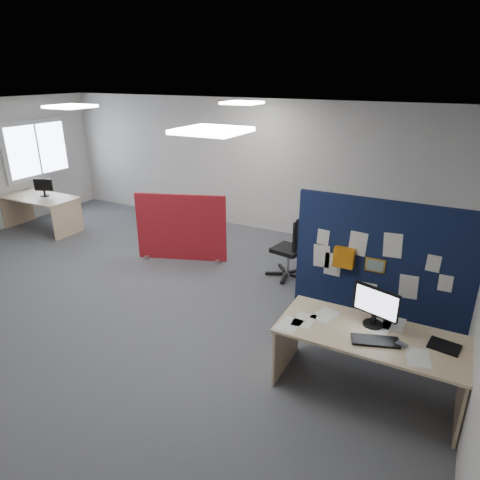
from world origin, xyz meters
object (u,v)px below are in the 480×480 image
at_px(main_desk, 370,345).
at_px(monitor_main, 375,305).
at_px(red_divider, 181,228).
at_px(office_chair, 294,244).
at_px(navy_divider, 382,273).
at_px(second_desk, 42,204).
at_px(monitor_second, 43,187).

bearing_deg(main_desk, monitor_main, 96.89).
relative_size(red_divider, office_chair, 1.44).
height_order(monitor_main, office_chair, monitor_main).
height_order(navy_divider, second_desk, navy_divider).
height_order(red_divider, monitor_second, red_divider).
bearing_deg(main_desk, monitor_second, 164.83).
relative_size(main_desk, office_chair, 1.73).
relative_size(navy_divider, office_chair, 2.06).
bearing_deg(monitor_main, office_chair, 145.37).
bearing_deg(main_desk, navy_divider, 96.15).
relative_size(monitor_main, red_divider, 0.31).
bearing_deg(navy_divider, monitor_main, -83.95).
height_order(main_desk, red_divider, red_divider).
bearing_deg(monitor_second, office_chair, -17.80).
relative_size(second_desk, monitor_second, 4.16).
distance_m(navy_divider, second_desk, 7.20).
height_order(navy_divider, office_chair, navy_divider).
distance_m(monitor_main, second_desk, 7.47).
height_order(navy_divider, main_desk, navy_divider).
relative_size(navy_divider, monitor_main, 4.58).
height_order(main_desk, monitor_second, monitor_second).
bearing_deg(navy_divider, red_divider, 166.20).
relative_size(navy_divider, second_desk, 1.35).
bearing_deg(monitor_second, red_divider, -20.14).
xyz_separation_m(monitor_main, office_chair, (-1.64, 2.04, -0.36)).
bearing_deg(red_divider, second_desk, 160.68).
relative_size(red_divider, monitor_second, 3.93).
bearing_deg(red_divider, monitor_second, 159.85).
distance_m(navy_divider, monitor_main, 0.95).
distance_m(monitor_main, monitor_second, 7.40).
relative_size(monitor_main, second_desk, 0.30).
distance_m(main_desk, red_divider, 4.18).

